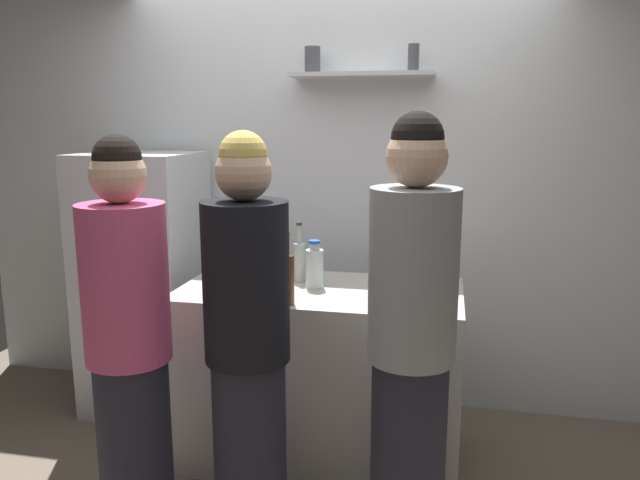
{
  "coord_description": "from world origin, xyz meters",
  "views": [
    {
      "loc": [
        0.66,
        -2.42,
        1.75
      ],
      "look_at": [
        0.05,
        0.49,
        1.16
      ],
      "focal_mm": 34.31,
      "sensor_mm": 36.0,
      "label": 1
    }
  ],
  "objects_px": {
    "wine_bottle_amber_glass": "(287,277)",
    "person_blonde": "(248,348)",
    "baking_pan": "(247,289)",
    "utensil_holder": "(379,288)",
    "water_bottle_plastic": "(315,267)",
    "refrigerator": "(145,283)",
    "wine_bottle_green_glass": "(229,255)",
    "person_pink_top": "(129,349)",
    "wine_bottle_dark_glass": "(226,251)",
    "person_grey_hoodie": "(411,346)",
    "wine_bottle_pale_glass": "(299,260)"
  },
  "relations": [
    {
      "from": "wine_bottle_amber_glass",
      "to": "water_bottle_plastic",
      "type": "xyz_separation_m",
      "value": [
        0.07,
        0.3,
        -0.02
      ]
    },
    {
      "from": "person_grey_hoodie",
      "to": "person_pink_top",
      "type": "relative_size",
      "value": 1.05
    },
    {
      "from": "refrigerator",
      "to": "baking_pan",
      "type": "relative_size",
      "value": 4.58
    },
    {
      "from": "refrigerator",
      "to": "person_grey_hoodie",
      "type": "distance_m",
      "value": 1.94
    },
    {
      "from": "wine_bottle_pale_glass",
      "to": "water_bottle_plastic",
      "type": "height_order",
      "value": "wine_bottle_pale_glass"
    },
    {
      "from": "wine_bottle_dark_glass",
      "to": "person_pink_top",
      "type": "relative_size",
      "value": 0.2
    },
    {
      "from": "person_pink_top",
      "to": "wine_bottle_green_glass",
      "type": "bearing_deg",
      "value": 94.92
    },
    {
      "from": "wine_bottle_green_glass",
      "to": "water_bottle_plastic",
      "type": "xyz_separation_m",
      "value": [
        0.48,
        -0.07,
        -0.02
      ]
    },
    {
      "from": "refrigerator",
      "to": "baking_pan",
      "type": "bearing_deg",
      "value": -32.14
    },
    {
      "from": "person_grey_hoodie",
      "to": "baking_pan",
      "type": "bearing_deg",
      "value": 11.7
    },
    {
      "from": "refrigerator",
      "to": "utensil_holder",
      "type": "distance_m",
      "value": 1.57
    },
    {
      "from": "person_grey_hoodie",
      "to": "person_blonde",
      "type": "height_order",
      "value": "person_grey_hoodie"
    },
    {
      "from": "wine_bottle_dark_glass",
      "to": "person_blonde",
      "type": "bearing_deg",
      "value": -64.92
    },
    {
      "from": "baking_pan",
      "to": "wine_bottle_pale_glass",
      "type": "bearing_deg",
      "value": 54.37
    },
    {
      "from": "refrigerator",
      "to": "person_pink_top",
      "type": "xyz_separation_m",
      "value": [
        0.54,
        -1.15,
        0.06
      ]
    },
    {
      "from": "wine_bottle_pale_glass",
      "to": "person_pink_top",
      "type": "xyz_separation_m",
      "value": [
        -0.49,
        -0.9,
        -0.18
      ]
    },
    {
      "from": "wine_bottle_green_glass",
      "to": "water_bottle_plastic",
      "type": "relative_size",
      "value": 1.44
    },
    {
      "from": "baking_pan",
      "to": "person_blonde",
      "type": "bearing_deg",
      "value": -71.55
    },
    {
      "from": "utensil_holder",
      "to": "wine_bottle_amber_glass",
      "type": "height_order",
      "value": "wine_bottle_amber_glass"
    },
    {
      "from": "utensil_holder",
      "to": "water_bottle_plastic",
      "type": "height_order",
      "value": "water_bottle_plastic"
    },
    {
      "from": "wine_bottle_dark_glass",
      "to": "person_grey_hoodie",
      "type": "bearing_deg",
      "value": -38.43
    },
    {
      "from": "refrigerator",
      "to": "person_grey_hoodie",
      "type": "height_order",
      "value": "person_grey_hoodie"
    },
    {
      "from": "water_bottle_plastic",
      "to": "person_blonde",
      "type": "relative_size",
      "value": 0.14
    },
    {
      "from": "baking_pan",
      "to": "person_grey_hoodie",
      "type": "xyz_separation_m",
      "value": [
        0.83,
        -0.49,
        -0.04
      ]
    },
    {
      "from": "utensil_holder",
      "to": "water_bottle_plastic",
      "type": "relative_size",
      "value": 0.91
    },
    {
      "from": "baking_pan",
      "to": "person_grey_hoodie",
      "type": "distance_m",
      "value": 0.96
    },
    {
      "from": "utensil_holder",
      "to": "wine_bottle_green_glass",
      "type": "xyz_separation_m",
      "value": [
        -0.82,
        0.22,
        0.07
      ]
    },
    {
      "from": "utensil_holder",
      "to": "wine_bottle_green_glass",
      "type": "height_order",
      "value": "wine_bottle_green_glass"
    },
    {
      "from": "baking_pan",
      "to": "wine_bottle_dark_glass",
      "type": "xyz_separation_m",
      "value": [
        -0.24,
        0.35,
        0.1
      ]
    },
    {
      "from": "refrigerator",
      "to": "person_blonde",
      "type": "xyz_separation_m",
      "value": [
        1.01,
        -1.07,
        0.07
      ]
    },
    {
      "from": "person_blonde",
      "to": "refrigerator",
      "type": "bearing_deg",
      "value": 126.65
    },
    {
      "from": "baking_pan",
      "to": "wine_bottle_amber_glass",
      "type": "relative_size",
      "value": 1.01
    },
    {
      "from": "baking_pan",
      "to": "person_pink_top",
      "type": "bearing_deg",
      "value": -114.67
    },
    {
      "from": "wine_bottle_green_glass",
      "to": "wine_bottle_dark_glass",
      "type": "xyz_separation_m",
      "value": [
        -0.06,
        0.12,
        -0.0
      ]
    },
    {
      "from": "baking_pan",
      "to": "wine_bottle_green_glass",
      "type": "distance_m",
      "value": 0.31
    },
    {
      "from": "baking_pan",
      "to": "utensil_holder",
      "type": "relative_size",
      "value": 1.52
    },
    {
      "from": "wine_bottle_amber_glass",
      "to": "person_blonde",
      "type": "distance_m",
      "value": 0.46
    },
    {
      "from": "wine_bottle_amber_glass",
      "to": "person_pink_top",
      "type": "relative_size",
      "value": 0.2
    },
    {
      "from": "baking_pan",
      "to": "refrigerator",
      "type": "bearing_deg",
      "value": 147.86
    },
    {
      "from": "wine_bottle_green_glass",
      "to": "wine_bottle_amber_glass",
      "type": "bearing_deg",
      "value": -41.69
    },
    {
      "from": "water_bottle_plastic",
      "to": "person_grey_hoodie",
      "type": "relative_size",
      "value": 0.14
    },
    {
      "from": "wine_bottle_amber_glass",
      "to": "person_blonde",
      "type": "xyz_separation_m",
      "value": [
        -0.05,
        -0.42,
        -0.19
      ]
    },
    {
      "from": "refrigerator",
      "to": "wine_bottle_green_glass",
      "type": "bearing_deg",
      "value": -23.59
    },
    {
      "from": "baking_pan",
      "to": "person_blonde",
      "type": "distance_m",
      "value": 0.58
    },
    {
      "from": "person_blonde",
      "to": "person_pink_top",
      "type": "distance_m",
      "value": 0.48
    },
    {
      "from": "baking_pan",
      "to": "person_grey_hoodie",
      "type": "relative_size",
      "value": 0.19
    },
    {
      "from": "person_blonde",
      "to": "wine_bottle_dark_glass",
      "type": "bearing_deg",
      "value": 108.29
    },
    {
      "from": "wine_bottle_green_glass",
      "to": "wine_bottle_amber_glass",
      "type": "relative_size",
      "value": 1.05
    },
    {
      "from": "baking_pan",
      "to": "wine_bottle_pale_glass",
      "type": "relative_size",
      "value": 1.07
    },
    {
      "from": "wine_bottle_dark_glass",
      "to": "refrigerator",
      "type": "bearing_deg",
      "value": 164.19
    }
  ]
}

